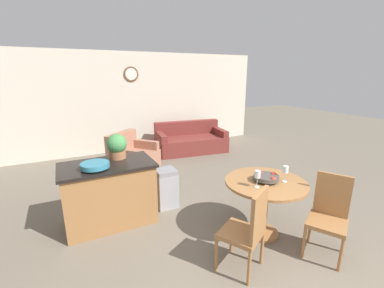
{
  "coord_description": "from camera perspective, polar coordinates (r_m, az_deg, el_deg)",
  "views": [
    {
      "loc": [
        -1.7,
        -1.23,
        2.14
      ],
      "look_at": [
        0.19,
        2.49,
        0.98
      ],
      "focal_mm": 24.0,
      "sensor_mm": 36.0,
      "label": 1
    }
  ],
  "objects": [
    {
      "name": "wall_back",
      "position": [
        7.4,
        -13.71,
        8.96
      ],
      "size": [
        8.0,
        0.09,
        2.7
      ],
      "color": "beige",
      "rests_on": "ground_plane"
    },
    {
      "name": "dining_table",
      "position": [
        3.57,
        15.87,
        -10.58
      ],
      "size": [
        1.06,
        1.06,
        0.78
      ],
      "color": "#9E6B3D",
      "rests_on": "ground_plane"
    },
    {
      "name": "dining_chair_near_left",
      "position": [
        2.95,
        12.33,
        -17.77
      ],
      "size": [
        0.57,
        0.57,
        0.99
      ],
      "rotation": [
        0.0,
        0.0,
        6.79
      ],
      "color": "#9E6B3D",
      "rests_on": "ground_plane"
    },
    {
      "name": "dining_chair_near_right",
      "position": [
        3.56,
        28.17,
        -13.3
      ],
      "size": [
        0.57,
        0.57,
        0.99
      ],
      "rotation": [
        0.0,
        0.0,
        8.36
      ],
      "color": "#9E6B3D",
      "rests_on": "ground_plane"
    },
    {
      "name": "fruit_bowl",
      "position": [
        3.48,
        16.14,
        -7.1
      ],
      "size": [
        0.32,
        0.32,
        0.11
      ],
      "color": "#4C4742",
      "rests_on": "dining_table"
    },
    {
      "name": "wine_glass_left",
      "position": [
        3.24,
        14.36,
        -6.68
      ],
      "size": [
        0.07,
        0.07,
        0.22
      ],
      "color": "silver",
      "rests_on": "dining_table"
    },
    {
      "name": "wine_glass_right",
      "position": [
        3.5,
        20.07,
        -5.48
      ],
      "size": [
        0.07,
        0.07,
        0.22
      ],
      "color": "silver",
      "rests_on": "dining_table"
    },
    {
      "name": "kitchen_island",
      "position": [
        3.96,
        -17.85,
        -10.38
      ],
      "size": [
        1.28,
        0.74,
        0.91
      ],
      "color": "#9E6B3D",
      "rests_on": "ground_plane"
    },
    {
      "name": "teal_bowl",
      "position": [
        3.62,
        -20.75,
        -4.45
      ],
      "size": [
        0.37,
        0.37,
        0.09
      ],
      "color": "teal",
      "rests_on": "kitchen_island"
    },
    {
      "name": "potted_plant",
      "position": [
        3.94,
        -16.35,
        -0.42
      ],
      "size": [
        0.29,
        0.29,
        0.37
      ],
      "color": "#A36642",
      "rests_on": "kitchen_island"
    },
    {
      "name": "trash_bin",
      "position": [
        4.28,
        -5.78,
        -9.73
      ],
      "size": [
        0.33,
        0.32,
        0.64
      ],
      "color": "#9E9EA3",
      "rests_on": "ground_plane"
    },
    {
      "name": "couch",
      "position": [
        7.25,
        -0.34,
        0.64
      ],
      "size": [
        2.0,
        1.23,
        0.8
      ],
      "rotation": [
        0.0,
        0.0,
        -0.13
      ],
      "color": "maroon",
      "rests_on": "ground_plane"
    },
    {
      "name": "armchair",
      "position": [
        6.01,
        -13.01,
        -2.88
      ],
      "size": [
        1.25,
        1.24,
        0.84
      ],
      "rotation": [
        0.0,
        0.0,
        0.71
      ],
      "color": "#A87056",
      "rests_on": "ground_plane"
    }
  ]
}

